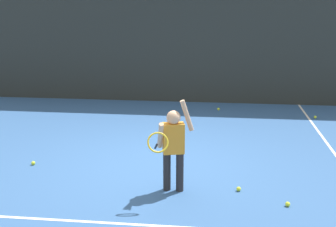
{
  "coord_description": "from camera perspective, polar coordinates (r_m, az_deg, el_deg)",
  "views": [
    {
      "loc": [
        1.03,
        -6.96,
        2.72
      ],
      "look_at": [
        0.21,
        0.04,
        0.85
      ],
      "focal_mm": 46.49,
      "sensor_mm": 36.0,
      "label": 1
    }
  ],
  "objects": [
    {
      "name": "back_fence_windscreen",
      "position": [
        11.59,
        1.56,
        10.32
      ],
      "size": [
        12.04,
        0.08,
        3.61
      ],
      "primitive_type": "cube",
      "color": "#282D2B",
      "rests_on": "ground"
    },
    {
      "name": "fence_post_2",
      "position": [
        11.63,
        11.4,
        10.43
      ],
      "size": [
        0.09,
        0.09,
        3.76
      ],
      "primitive_type": "cylinder",
      "color": "slate",
      "rests_on": "ground"
    },
    {
      "name": "tennis_ball_1",
      "position": [
        10.73,
        18.74,
        -0.45
      ],
      "size": [
        0.07,
        0.07,
        0.07
      ],
      "primitive_type": "sphere",
      "color": "#CCE033",
      "rests_on": "ground"
    },
    {
      "name": "fence_post_1",
      "position": [
        11.98,
        -7.94,
        10.7
      ],
      "size": [
        0.09,
        0.09,
        3.76
      ],
      "primitive_type": "cylinder",
      "color": "slate",
      "rests_on": "ground"
    },
    {
      "name": "tennis_ball_2",
      "position": [
        10.97,
        6.63,
        0.59
      ],
      "size": [
        0.07,
        0.07,
        0.07
      ],
      "primitive_type": "sphere",
      "color": "#CCE033",
      "rests_on": "ground"
    },
    {
      "name": "tennis_ball_0",
      "position": [
        6.2,
        15.42,
        -11.38
      ],
      "size": [
        0.07,
        0.07,
        0.07
      ],
      "primitive_type": "sphere",
      "color": "#CCE033",
      "rests_on": "ground"
    },
    {
      "name": "tennis_player",
      "position": [
        6.18,
        0.64,
        -3.96
      ],
      "size": [
        0.61,
        0.7,
        1.35
      ],
      "rotation": [
        0.0,
        0.0,
        0.26
      ],
      "color": "#232326",
      "rests_on": "ground"
    },
    {
      "name": "court_line_baseline",
      "position": [
        5.6,
        -4.97,
        -14.26
      ],
      "size": [
        9.0,
        0.05,
        0.0
      ],
      "primitive_type": "cube",
      "color": "white",
      "rests_on": "ground"
    },
    {
      "name": "court_line_sideline",
      "position": [
        8.68,
        20.63,
        -4.38
      ],
      "size": [
        0.05,
        9.0,
        0.0
      ],
      "primitive_type": "cube",
      "color": "white",
      "rests_on": "ground"
    },
    {
      "name": "ground_plane",
      "position": [
        7.54,
        -1.66,
        -6.28
      ],
      "size": [
        20.0,
        20.0,
        0.0
      ],
      "primitive_type": "plane",
      "color": "#335B93"
    },
    {
      "name": "tennis_ball_4",
      "position": [
        7.72,
        -17.26,
        -6.22
      ],
      "size": [
        0.07,
        0.07,
        0.07
      ],
      "primitive_type": "sphere",
      "color": "#CCE033",
      "rests_on": "ground"
    },
    {
      "name": "tennis_ball_3",
      "position": [
        6.51,
        9.25,
        -9.73
      ],
      "size": [
        0.07,
        0.07,
        0.07
      ],
      "primitive_type": "sphere",
      "color": "#CCE033",
      "rests_on": "ground"
    }
  ]
}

